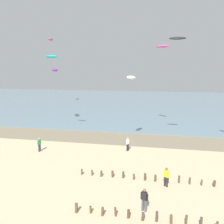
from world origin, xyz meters
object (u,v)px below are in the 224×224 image
object	(u,v)px
person_nearest_camera	(166,176)
kite_aloft_3	(131,77)
kite_aloft_6	(52,57)
person_mid_beach	(144,199)
person_left_flank	(128,144)
kite_aloft_5	(162,46)
kite_aloft_4	(51,39)
person_by_waterline	(39,144)
kite_aloft_2	(178,38)
kite_aloft_0	(55,70)

from	to	relation	value
person_nearest_camera	kite_aloft_3	world-z (taller)	kite_aloft_3
kite_aloft_3	kite_aloft_6	size ratio (longest dim) A/B	1.05
person_mid_beach	person_left_flank	bearing A→B (deg)	102.37
kite_aloft_5	kite_aloft_6	size ratio (longest dim) A/B	1.20
kite_aloft_3	kite_aloft_4	size ratio (longest dim) A/B	0.65
kite_aloft_5	kite_aloft_3	bearing A→B (deg)	-71.54
person_left_flank	kite_aloft_4	bearing A→B (deg)	128.41
person_mid_beach	kite_aloft_3	distance (m)	16.23
person_by_waterline	kite_aloft_5	bearing A→B (deg)	41.01
person_by_waterline	kite_aloft_4	size ratio (longest dim) A/B	0.49
person_by_waterline	kite_aloft_3	size ratio (longest dim) A/B	0.75
kite_aloft_2	kite_aloft_5	world-z (taller)	kite_aloft_2
person_by_waterline	person_mid_beach	bearing A→B (deg)	-36.07
kite_aloft_0	kite_aloft_6	size ratio (longest dim) A/B	1.56
person_by_waterline	person_left_flank	distance (m)	10.77
person_mid_beach	kite_aloft_3	xyz separation A→B (m)	(-2.49, 13.93, 7.95)
kite_aloft_0	kite_aloft_2	world-z (taller)	kite_aloft_2
person_mid_beach	kite_aloft_6	bearing A→B (deg)	131.33
kite_aloft_0	kite_aloft_3	bearing A→B (deg)	-143.94
person_left_flank	kite_aloft_0	size ratio (longest dim) A/B	0.51
person_mid_beach	kite_aloft_6	size ratio (longest dim) A/B	0.79
person_nearest_camera	kite_aloft_2	distance (m)	16.44
person_nearest_camera	kite_aloft_0	bearing A→B (deg)	134.55
person_nearest_camera	kite_aloft_3	size ratio (longest dim) A/B	0.75
kite_aloft_3	kite_aloft_6	xyz separation A→B (m)	(-11.50, 1.98, 2.74)
kite_aloft_5	person_by_waterline	bearing A→B (deg)	-95.42
person_nearest_camera	person_left_flank	bearing A→B (deg)	118.05
kite_aloft_4	person_by_waterline	bearing A→B (deg)	5.02
person_by_waterline	kite_aloft_0	world-z (taller)	kite_aloft_0
kite_aloft_2	kite_aloft_6	xyz separation A→B (m)	(-16.88, 1.57, -1.88)
person_left_flank	kite_aloft_6	size ratio (longest dim) A/B	0.79
person_nearest_camera	person_left_flank	xyz separation A→B (m)	(-4.25, 7.98, 0.00)
kite_aloft_3	kite_aloft_5	xyz separation A→B (m)	(3.85, 8.22, 4.47)
person_nearest_camera	kite_aloft_6	xyz separation A→B (m)	(-15.66, 12.09, 10.69)
kite_aloft_3	kite_aloft_4	bearing A→B (deg)	-119.66
person_mid_beach	kite_aloft_3	world-z (taller)	kite_aloft_3
person_left_flank	kite_aloft_2	bearing A→B (deg)	24.92
person_nearest_camera	kite_aloft_6	bearing A→B (deg)	142.32
person_left_flank	kite_aloft_3	size ratio (longest dim) A/B	0.75
person_by_waterline	kite_aloft_0	distance (m)	15.96
person_nearest_camera	kite_aloft_2	xyz separation A→B (m)	(1.23, 10.52, 12.57)
person_mid_beach	kite_aloft_4	distance (m)	51.73
person_mid_beach	kite_aloft_2	bearing A→B (deg)	78.61
kite_aloft_0	kite_aloft_6	xyz separation A→B (m)	(2.60, -6.45, 1.82)
person_nearest_camera	person_by_waterline	size ratio (longest dim) A/B	1.00
person_mid_beach	kite_aloft_2	xyz separation A→B (m)	(2.89, 14.34, 12.57)
person_nearest_camera	kite_aloft_4	size ratio (longest dim) A/B	0.49
person_left_flank	kite_aloft_2	distance (m)	13.94
person_by_waterline	kite_aloft_5	distance (m)	22.86
person_left_flank	kite_aloft_5	distance (m)	16.65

